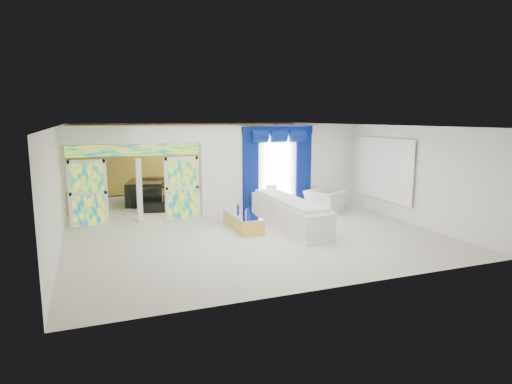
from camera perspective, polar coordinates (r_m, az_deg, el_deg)
name	(u,v)px	position (r m, az deg, el deg)	size (l,w,h in m)	color
floor	(234,221)	(14.03, -2.91, -3.74)	(12.00, 12.00, 0.00)	#B7AF9E
dividing_wall	(283,168)	(15.46, 3.48, 3.15)	(5.70, 0.18, 3.00)	white
dividing_header	(134,135)	(14.05, -15.52, 7.18)	(4.30, 0.18, 0.55)	white
stained_panel_left	(88,193)	(14.15, -20.95, -0.12)	(0.95, 0.04, 2.00)	#994C3F
stained_panel_right	(182,188)	(14.43, -9.57, 0.56)	(0.95, 0.04, 2.00)	#994C3F
stained_transom	(135,150)	(14.08, -15.43, 5.25)	(4.00, 0.05, 0.35)	#994C3F
window_pane	(277,170)	(15.27, 2.78, 2.89)	(1.00, 0.02, 2.30)	white
blue_drape_left	(251,173)	(14.88, -0.70, 2.53)	(0.55, 0.10, 2.80)	#04064D
blue_drape_right	(303,170)	(15.68, 6.17, 2.84)	(0.55, 0.10, 2.80)	#04064D
blue_pelmet	(278,130)	(15.14, 2.87, 8.03)	(2.60, 0.12, 0.25)	#04064D
wall_mirror	(384,169)	(15.17, 16.32, 2.85)	(0.04, 2.70, 1.90)	white
gold_curtains	(191,158)	(19.42, -8.40, 4.40)	(9.70, 0.12, 2.90)	#AF762A
white_sofa	(289,214)	(13.20, 4.25, -2.91)	(0.86, 3.99, 0.76)	silver
coffee_table	(243,221)	(13.01, -1.72, -3.83)	(0.64, 1.92, 0.43)	gold
console_table	(279,207)	(15.25, 3.04, -1.91)	(1.16, 0.37, 0.39)	white
table_lamp	(271,193)	(15.04, 2.01, -0.18)	(0.36, 0.36, 0.58)	white
armchair	(324,201)	(15.44, 8.84, -1.19)	(1.14, 1.00, 0.74)	silver
grand_piano	(146,192)	(17.19, -14.04, -0.04)	(1.32, 1.73, 0.87)	black
piano_bench	(153,208)	(15.68, -13.26, -2.00)	(0.90, 0.35, 0.30)	black
tv_console	(75,203)	(16.05, -22.40, -1.34)	(0.53, 0.48, 0.77)	tan
chandelier	(143,134)	(16.50, -14.43, 7.29)	(0.60, 0.60, 0.60)	gold
decanters	(245,212)	(12.75, -1.39, -2.67)	(0.15, 1.17, 0.25)	white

